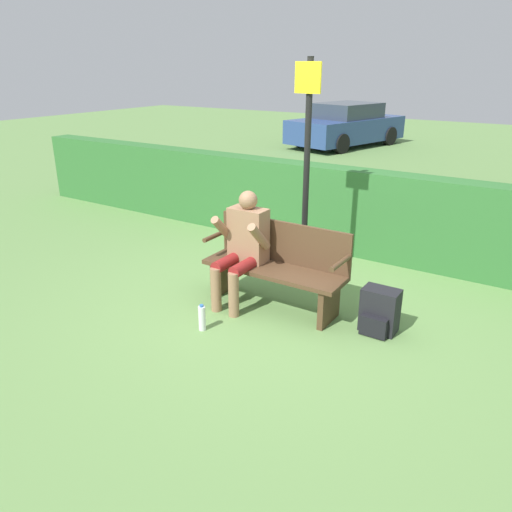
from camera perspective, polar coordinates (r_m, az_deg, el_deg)
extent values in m
plane|color=#668E4C|center=(5.40, 1.92, -5.76)|extent=(40.00, 40.00, 0.00)
cube|color=#337033|center=(6.89, 10.69, 5.06)|extent=(12.00, 0.37, 1.15)
cube|color=#513823|center=(5.22, 1.98, -1.60)|extent=(1.54, 0.45, 0.05)
cube|color=#513823|center=(5.30, 3.17, 1.60)|extent=(1.54, 0.04, 0.45)
cube|color=#513823|center=(5.64, -3.74, -2.30)|extent=(0.06, 0.41, 0.40)
cube|color=#513823|center=(5.04, 8.34, -5.48)|extent=(0.06, 0.41, 0.40)
cylinder|color=#513823|center=(5.53, -4.65, 2.35)|extent=(0.05, 0.41, 0.05)
cylinder|color=#513823|center=(4.82, 9.66, -0.78)|extent=(0.05, 0.41, 0.05)
cube|color=#997051|center=(5.31, -0.89, 2.44)|extent=(0.41, 0.22, 0.58)
sphere|color=#997051|center=(5.21, -0.91, 6.40)|extent=(0.20, 0.20, 0.20)
cylinder|color=maroon|center=(5.29, -3.22, -0.64)|extent=(0.13, 0.44, 0.13)
cylinder|color=maroon|center=(5.17, -1.20, -1.14)|extent=(0.13, 0.44, 0.13)
cylinder|color=#997051|center=(5.23, -4.59, -3.85)|extent=(0.11, 0.11, 0.48)
cylinder|color=#997051|center=(5.10, -2.57, -4.43)|extent=(0.11, 0.11, 0.48)
cylinder|color=#997051|center=(5.31, -3.78, 3.07)|extent=(0.09, 0.35, 0.35)
cylinder|color=#997051|center=(5.07, 0.36, 2.21)|extent=(0.09, 0.35, 0.35)
cube|color=black|center=(4.99, 13.98, -6.01)|extent=(0.35, 0.22, 0.44)
cube|color=black|center=(4.91, 13.27, -7.85)|extent=(0.26, 0.08, 0.20)
cylinder|color=white|center=(4.92, -6.18, -7.09)|extent=(0.07, 0.07, 0.25)
cylinder|color=#2D66B2|center=(4.85, -6.25, -5.68)|extent=(0.04, 0.04, 0.02)
cylinder|color=black|center=(5.74, 5.77, 9.14)|extent=(0.07, 0.07, 2.51)
cube|color=yellow|center=(5.58, 5.96, 19.62)|extent=(0.30, 0.02, 0.32)
cube|color=#2D4784|center=(16.30, 10.25, 14.06)|extent=(2.66, 4.20, 0.69)
cube|color=#333D4C|center=(16.24, 10.38, 16.05)|extent=(1.93, 2.19, 0.45)
cylinder|color=black|center=(17.76, 10.58, 13.84)|extent=(0.32, 0.59, 0.56)
cylinder|color=black|center=(16.84, 15.02, 13.11)|extent=(0.32, 0.59, 0.56)
cylinder|color=black|center=(15.94, 5.09, 13.30)|extent=(0.32, 0.59, 0.56)
cylinder|color=black|center=(14.90, 9.73, 12.54)|extent=(0.32, 0.59, 0.56)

